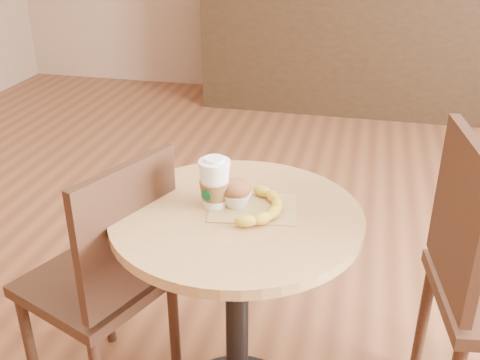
{
  "coord_description": "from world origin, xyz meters",
  "views": [
    {
      "loc": [
        0.21,
        -1.4,
        1.51
      ],
      "look_at": [
        -0.1,
        -0.05,
        0.83
      ],
      "focal_mm": 42.0,
      "sensor_mm": 36.0,
      "label": 1
    }
  ],
  "objects_px": {
    "muffin": "(236,193)",
    "banana": "(265,207)",
    "cafe_table": "(237,277)",
    "coffee_cup": "(215,185)",
    "chair_left": "(108,276)"
  },
  "relations": [
    {
      "from": "muffin",
      "to": "banana",
      "type": "height_order",
      "value": "muffin"
    },
    {
      "from": "coffee_cup",
      "to": "banana",
      "type": "height_order",
      "value": "coffee_cup"
    },
    {
      "from": "chair_left",
      "to": "cafe_table",
      "type": "bearing_deg",
      "value": 116.27
    },
    {
      "from": "muffin",
      "to": "banana",
      "type": "xyz_separation_m",
      "value": [
        0.09,
        -0.02,
        -0.02
      ]
    },
    {
      "from": "cafe_table",
      "to": "coffee_cup",
      "type": "distance_m",
      "value": 0.29
    },
    {
      "from": "cafe_table",
      "to": "chair_left",
      "type": "distance_m",
      "value": 0.4
    },
    {
      "from": "cafe_table",
      "to": "coffee_cup",
      "type": "relative_size",
      "value": 5.1
    },
    {
      "from": "cafe_table",
      "to": "banana",
      "type": "bearing_deg",
      "value": 11.39
    },
    {
      "from": "cafe_table",
      "to": "muffin",
      "type": "relative_size",
      "value": 8.66
    },
    {
      "from": "cafe_table",
      "to": "coffee_cup",
      "type": "height_order",
      "value": "coffee_cup"
    },
    {
      "from": "cafe_table",
      "to": "banana",
      "type": "distance_m",
      "value": 0.25
    },
    {
      "from": "muffin",
      "to": "banana",
      "type": "distance_m",
      "value": 0.09
    },
    {
      "from": "coffee_cup",
      "to": "chair_left",
      "type": "bearing_deg",
      "value": -153.2
    },
    {
      "from": "chair_left",
      "to": "muffin",
      "type": "xyz_separation_m",
      "value": [
        0.39,
        0.07,
        0.3
      ]
    },
    {
      "from": "chair_left",
      "to": "banana",
      "type": "bearing_deg",
      "value": 117.42
    }
  ]
}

